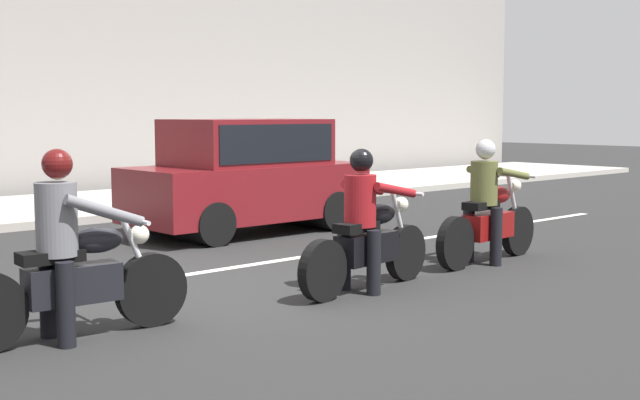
# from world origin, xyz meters

# --- Properties ---
(ground_plane) EXTENTS (80.00, 80.00, 0.00)m
(ground_plane) POSITION_xyz_m (0.00, 0.00, 0.00)
(ground_plane) COLOR #252525
(lane_marking_stripe) EXTENTS (18.00, 0.14, 0.01)m
(lane_marking_stripe) POSITION_xyz_m (-0.14, 0.90, 0.00)
(lane_marking_stripe) COLOR silver
(lane_marking_stripe) RESTS_ON ground_plane
(motorcycle_with_rider_gray) EXTENTS (2.10, 0.70, 1.61)m
(motorcycle_with_rider_gray) POSITION_xyz_m (-2.32, -0.83, 0.65)
(motorcycle_with_rider_gray) COLOR black
(motorcycle_with_rider_gray) RESTS_ON ground_plane
(motorcycle_with_rider_olive) EXTENTS (2.14, 0.70, 1.57)m
(motorcycle_with_rider_olive) POSITION_xyz_m (3.25, -0.98, 0.65)
(motorcycle_with_rider_olive) COLOR black
(motorcycle_with_rider_olive) RESTS_ON ground_plane
(motorcycle_with_rider_crimson) EXTENTS (2.08, 0.71, 1.53)m
(motorcycle_with_rider_crimson) POSITION_xyz_m (0.91, -1.12, 0.63)
(motorcycle_with_rider_crimson) COLOR black
(motorcycle_with_rider_crimson) RESTS_ON ground_plane
(parked_hatchback_maroon) EXTENTS (3.82, 1.76, 1.80)m
(parked_hatchback_maroon) POSITION_xyz_m (2.62, 3.20, 0.93)
(parked_hatchback_maroon) COLOR maroon
(parked_hatchback_maroon) RESTS_ON ground_plane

